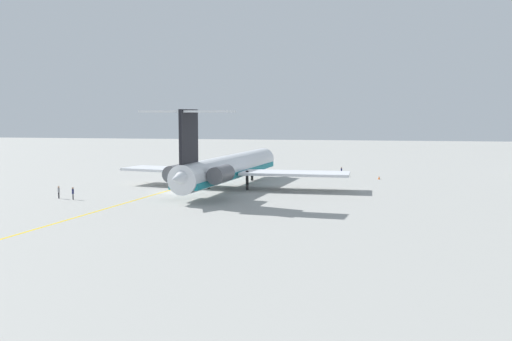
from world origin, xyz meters
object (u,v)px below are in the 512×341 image
at_px(main_jetliner, 228,168).
at_px(ground_crew_portside, 341,171).
at_px(ground_crew_near_tail, 73,192).
at_px(safety_cone_nose, 379,178).
at_px(ground_crew_near_nose, 59,191).

bearing_deg(main_jetliner, ground_crew_portside, -30.34).
xyz_separation_m(ground_crew_near_tail, ground_crew_portside, (-35.66, 34.41, 0.00)).
distance_m(ground_crew_portside, safety_cone_nose, 7.69).
relative_size(ground_crew_near_nose, safety_cone_nose, 3.13).
relative_size(ground_crew_near_nose, ground_crew_near_tail, 1.03).
bearing_deg(ground_crew_portside, main_jetliner, 70.04).
bearing_deg(ground_crew_portside, ground_crew_near_nose, 60.96).
xyz_separation_m(ground_crew_near_nose, safety_cone_nose, (-31.25, 43.43, -0.82)).
bearing_deg(safety_cone_nose, ground_crew_near_nose, -54.27).
height_order(main_jetliner, ground_crew_portside, main_jetliner).
height_order(main_jetliner, ground_crew_near_tail, main_jetliner).
relative_size(ground_crew_near_tail, ground_crew_portside, 1.00).
bearing_deg(ground_crew_near_nose, main_jetliner, 149.14).
xyz_separation_m(main_jetliner, ground_crew_near_nose, (13.54, -20.40, -2.19)).
height_order(ground_crew_near_tail, ground_crew_portside, ground_crew_portside).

